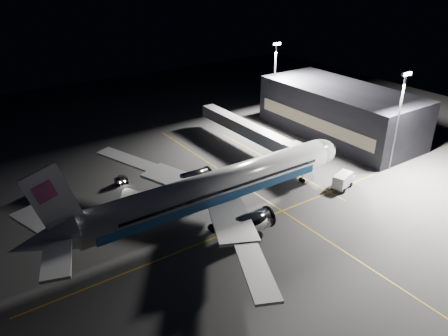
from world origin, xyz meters
TOP-DOWN VIEW (x-y plane):
  - ground at (0.00, 0.00)m, footprint 200.00×200.00m
  - guide_line_main at (10.00, 0.00)m, footprint 0.25×80.00m
  - guide_line_cross at (0.00, -6.00)m, footprint 70.00×0.25m
  - guide_line_side at (22.00, 10.00)m, footprint 0.25×40.00m
  - airliner at (-1.08, 0.00)m, footprint 61.48×54.22m
  - terminal at (45.98, 14.00)m, footprint 18.12×40.00m
  - jet_bridge at (22.00, 18.06)m, footprint 3.60×34.40m
  - floodlight_mast_north at (40.00, 31.99)m, footprint 2.40×0.68m
  - floodlight_mast_south at (40.00, -6.01)m, footprint 2.40×0.67m
  - service_truck at (25.67, -6.02)m, footprint 6.27×3.95m
  - baggage_tug at (-9.39, 19.83)m, footprint 2.41×1.97m
  - safety_cone_a at (-8.00, 4.00)m, footprint 0.43×0.43m
  - safety_cone_b at (2.13, 4.00)m, footprint 0.40×0.40m
  - safety_cone_c at (-8.00, 4.00)m, footprint 0.45×0.45m

SIDE VIEW (x-z plane):
  - ground at x=0.00m, z-range 0.00..0.00m
  - guide_line_main at x=10.00m, z-range 0.00..0.01m
  - guide_line_cross at x=0.00m, z-range 0.00..0.01m
  - guide_line_side at x=22.00m, z-range 0.00..0.01m
  - safety_cone_b at x=2.13m, z-range 0.00..0.60m
  - safety_cone_a at x=-8.00m, z-range 0.00..0.65m
  - safety_cone_c at x=-8.00m, z-range 0.00..0.67m
  - baggage_tug at x=-9.39m, z-range -0.07..1.62m
  - service_truck at x=25.67m, z-range 0.10..3.10m
  - jet_bridge at x=22.00m, z-range 1.43..7.73m
  - airliner at x=-1.08m, z-range -3.16..13.48m
  - terminal at x=45.98m, z-range 0.00..12.00m
  - floodlight_mast_north at x=40.00m, z-range 2.02..22.72m
  - floodlight_mast_south at x=40.00m, z-range 2.02..22.72m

